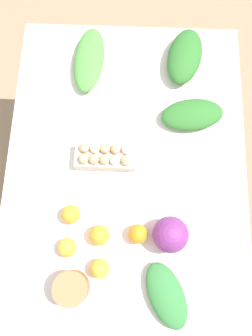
{
  "coord_description": "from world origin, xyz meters",
  "views": [
    {
      "loc": [
        0.37,
        0.01,
        2.15
      ],
      "look_at": [
        0.0,
        0.0,
        0.79
      ],
      "focal_mm": 35.0,
      "sensor_mm": 36.0,
      "label": 1
    }
  ],
  "objects": [
    {
      "name": "orange_2",
      "position": [
        0.42,
        -0.09,
        0.81
      ],
      "size": [
        0.08,
        0.08,
        0.08
      ],
      "primitive_type": "sphere",
      "color": "#F9A833",
      "rests_on": "dining_table"
    },
    {
      "name": "greens_bunch_beet_tops",
      "position": [
        -0.25,
        0.29,
        0.81
      ],
      "size": [
        0.19,
        0.3,
        0.07
      ],
      "primitive_type": "ellipsoid",
      "rotation": [
        0.0,
        0.0,
        4.86
      ],
      "color": "#2D6B28",
      "rests_on": "dining_table"
    },
    {
      "name": "greens_bunch_scallion",
      "position": [
        0.51,
        0.17,
        0.8
      ],
      "size": [
        0.29,
        0.23,
        0.06
      ],
      "primitive_type": "ellipsoid",
      "rotation": [
        0.0,
        0.0,
        0.41
      ],
      "color": "#337538",
      "rests_on": "dining_table"
    },
    {
      "name": "egg_carton",
      "position": [
        -0.04,
        -0.09,
        0.81
      ],
      "size": [
        0.11,
        0.26,
        0.09
      ],
      "rotation": [
        0.0,
        0.0,
        4.71
      ],
      "color": "beige",
      "rests_on": "dining_table"
    },
    {
      "name": "orange_0",
      "position": [
        0.29,
        -0.1,
        0.81
      ],
      "size": [
        0.08,
        0.08,
        0.08
      ],
      "primitive_type": "sphere",
      "color": "orange",
      "rests_on": "dining_table"
    },
    {
      "name": "dining_table",
      "position": [
        0.0,
        0.0,
        0.68
      ],
      "size": [
        1.47,
        1.05,
        0.77
      ],
      "color": "silver",
      "rests_on": "ground_plane"
    },
    {
      "name": "greens_bunch_chard",
      "position": [
        -0.52,
        -0.19,
        0.81
      ],
      "size": [
        0.35,
        0.16,
        0.07
      ],
      "primitive_type": "ellipsoid",
      "rotation": [
        0.0,
        0.0,
        3.08
      ],
      "color": "#4C933D",
      "rests_on": "dining_table"
    },
    {
      "name": "orange_4",
      "position": [
        0.34,
        -0.22,
        0.81
      ],
      "size": [
        0.08,
        0.08,
        0.08
      ],
      "primitive_type": "sphere",
      "color": "#F9A833",
      "rests_on": "dining_table"
    },
    {
      "name": "orange_3",
      "position": [
        0.21,
        -0.22,
        0.81
      ],
      "size": [
        0.08,
        0.08,
        0.08
      ],
      "primitive_type": "sphere",
      "color": "orange",
      "rests_on": "dining_table"
    },
    {
      "name": "ground_plane",
      "position": [
        0.0,
        0.0,
        0.0
      ],
      "size": [
        8.0,
        8.0,
        0.0
      ],
      "primitive_type": "plane",
      "color": "#937A5B"
    },
    {
      "name": "greens_bunch_kale",
      "position": [
        -0.54,
        0.25,
        0.82
      ],
      "size": [
        0.32,
        0.22,
        0.09
      ],
      "primitive_type": "ellipsoid",
      "rotation": [
        0.0,
        0.0,
        6.07
      ],
      "color": "#2D6B28",
      "rests_on": "dining_table"
    },
    {
      "name": "paper_bag",
      "position": [
        0.49,
        -0.19,
        0.82
      ],
      "size": [
        0.13,
        0.13,
        0.09
      ],
      "primitive_type": "cylinder",
      "color": "#997047",
      "rests_on": "dining_table"
    },
    {
      "name": "cabbage_purple",
      "position": [
        0.28,
        0.18,
        0.84
      ],
      "size": [
        0.14,
        0.14,
        0.14
      ],
      "primitive_type": "sphere",
      "color": "#7A2D75",
      "rests_on": "dining_table"
    },
    {
      "name": "orange_1",
      "position": [
        0.28,
        0.06,
        0.81
      ],
      "size": [
        0.08,
        0.08,
        0.08
      ],
      "primitive_type": "sphere",
      "color": "orange",
      "rests_on": "dining_table"
    }
  ]
}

